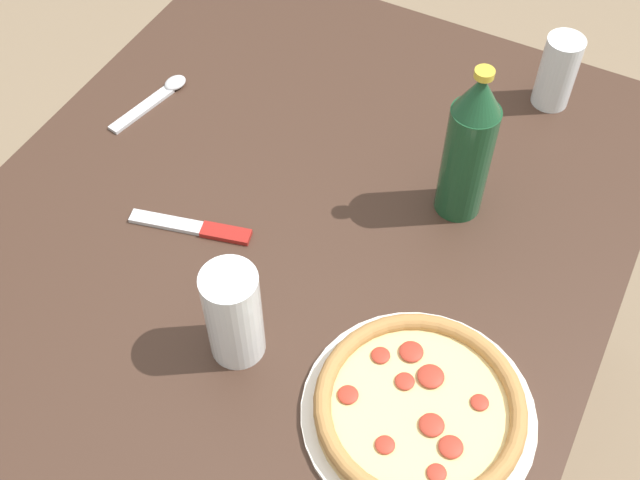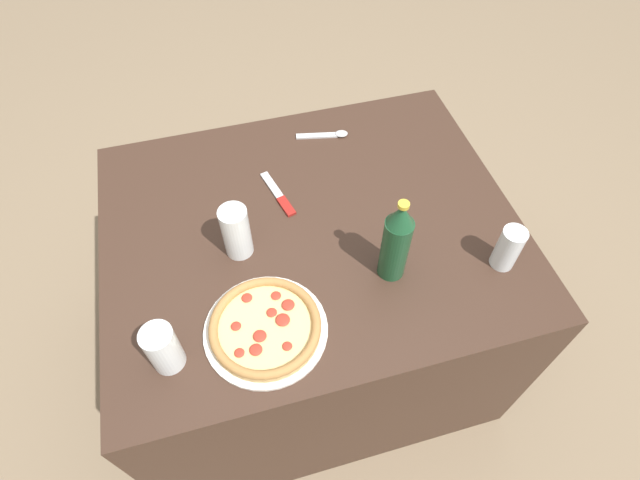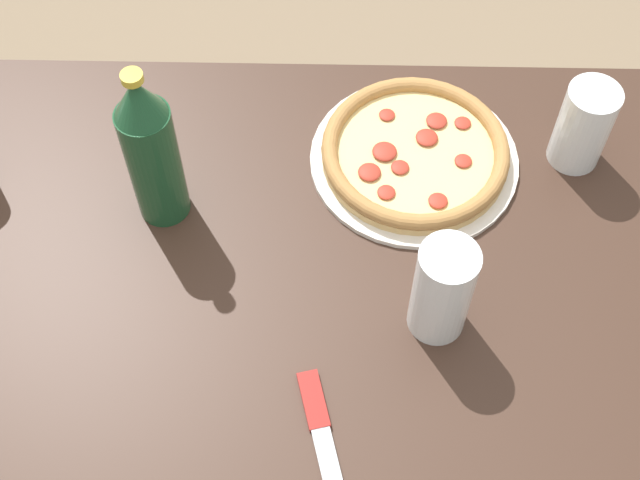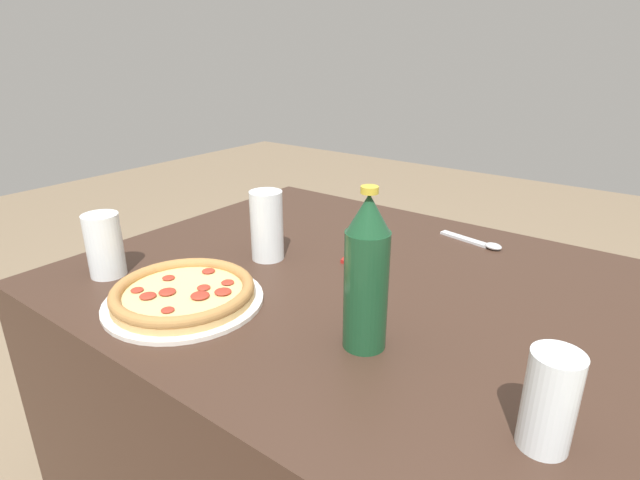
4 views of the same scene
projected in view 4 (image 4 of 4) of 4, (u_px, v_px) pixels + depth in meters
table at (347, 418)px, 1.15m from camera, size 1.11×0.91×0.72m
pizza_salami at (184, 294)px, 0.90m from camera, size 0.29×0.29×0.04m
glass_orange_juice at (549, 405)px, 0.57m from camera, size 0.06×0.06×0.12m
glass_iced_tea at (105, 247)px, 1.00m from camera, size 0.07×0.07×0.13m
glass_water at (267, 229)px, 1.08m from camera, size 0.07×0.07×0.15m
beer_bottle at (366, 274)px, 0.74m from camera, size 0.07×0.07×0.26m
knife at (358, 250)px, 1.14m from camera, size 0.07×0.18×0.01m
spoon at (479, 243)px, 1.17m from camera, size 0.16×0.06×0.01m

